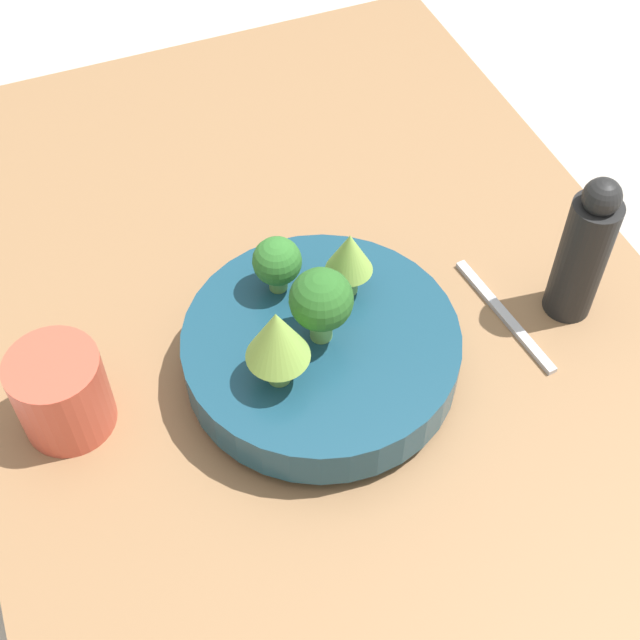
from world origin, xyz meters
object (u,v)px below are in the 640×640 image
object	(u,v)px
cup	(61,393)
fork	(504,315)
pepper_mill	(584,252)
bowl	(320,349)

from	to	relation	value
cup	fork	world-z (taller)	cup
pepper_mill	fork	xyz separation A→B (m)	(0.01, 0.07, -0.08)
pepper_mill	fork	bearing A→B (deg)	80.70
cup	pepper_mill	size ratio (longest dim) A/B	0.51
bowl	pepper_mill	xyz separation A→B (m)	(-0.02, -0.27, 0.05)
bowl	pepper_mill	bearing A→B (deg)	-94.08
bowl	fork	bearing A→B (deg)	-92.32
fork	cup	bearing A→B (deg)	84.41
cup	pepper_mill	distance (m)	0.51
bowl	cup	bearing A→B (deg)	81.67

